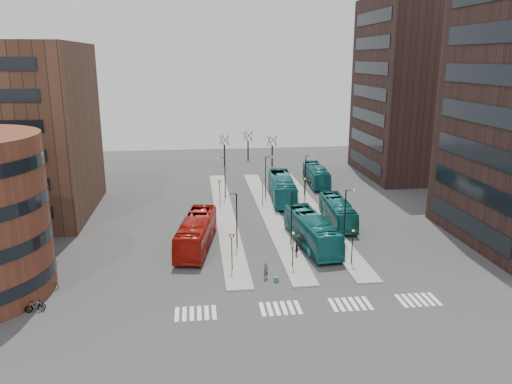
{
  "coord_description": "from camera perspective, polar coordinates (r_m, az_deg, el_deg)",
  "views": [
    {
      "loc": [
        -7.6,
        -32.92,
        20.07
      ],
      "look_at": [
        -0.73,
        22.7,
        5.0
      ],
      "focal_mm": 35.0,
      "sensor_mm": 36.0,
      "label": 1
    }
  ],
  "objects": [
    {
      "name": "commuter_a",
      "position": [
        55.23,
        -7.39,
        -5.4
      ],
      "size": [
        0.96,
        0.8,
        1.78
      ],
      "primitive_type": "imported",
      "rotation": [
        0.0,
        0.0,
        2.98
      ],
      "color": "black",
      "rests_on": "ground"
    },
    {
      "name": "ground",
      "position": [
        39.3,
        5.32,
        -15.73
      ],
      "size": [
        160.0,
        160.0,
        0.0
      ],
      "primitive_type": "plane",
      "color": "#303033",
      "rests_on": "ground"
    },
    {
      "name": "suitcase",
      "position": [
        46.94,
        2.32,
        -9.94
      ],
      "size": [
        0.43,
        0.36,
        0.49
      ],
      "primitive_type": "cube",
      "rotation": [
        0.0,
        0.0,
        0.12
      ],
      "color": "navy",
      "rests_on": "ground"
    },
    {
      "name": "tower_far",
      "position": [
        92.03,
        18.81,
        11.11
      ],
      "size": [
        20.12,
        20.0,
        30.0
      ],
      "color": "#2F1E1A",
      "rests_on": "ground"
    },
    {
      "name": "bicycle_mid",
      "position": [
        45.49,
        -23.93,
        -11.84
      ],
      "size": [
        1.69,
        0.93,
        0.98
      ],
      "primitive_type": "imported",
      "rotation": [
        0.0,
        0.0,
        1.88
      ],
      "color": "gray",
      "rests_on": "ground"
    },
    {
      "name": "teal_bus_b",
      "position": [
        72.54,
        2.98,
        0.46
      ],
      "size": [
        4.03,
        13.24,
        3.64
      ],
      "primitive_type": "imported",
      "rotation": [
        0.0,
        0.0,
        -0.08
      ],
      "color": "#15696C",
      "rests_on": "ground"
    },
    {
      "name": "traveller",
      "position": [
        47.37,
        1.13,
        -8.97
      ],
      "size": [
        0.69,
        0.63,
        1.58
      ],
      "primitive_type": "imported",
      "rotation": [
        0.0,
        0.0,
        0.56
      ],
      "color": "brown",
      "rests_on": "ground"
    },
    {
      "name": "crosswalk_stripes",
      "position": [
        43.05,
        6.5,
        -12.83
      ],
      "size": [
        22.35,
        2.4,
        0.01
      ],
      "color": "silver",
      "rests_on": "ground"
    },
    {
      "name": "bicycle_far",
      "position": [
        48.73,
        -22.69,
        -9.9
      ],
      "size": [
        1.92,
        1.27,
        0.95
      ],
      "primitive_type": "imported",
      "rotation": [
        0.0,
        0.0,
        1.96
      ],
      "color": "gray",
      "rests_on": "ground"
    },
    {
      "name": "teal_bus_c",
      "position": [
        63.22,
        9.3,
        -2.22
      ],
      "size": [
        3.07,
        11.02,
        3.04
      ],
      "primitive_type": "imported",
      "rotation": [
        0.0,
        0.0,
        -0.05
      ],
      "color": "#135F62",
      "rests_on": "ground"
    },
    {
      "name": "teal_bus_d",
      "position": [
        82.19,
        6.89,
        1.93
      ],
      "size": [
        3.18,
        11.35,
        3.13
      ],
      "primitive_type": "imported",
      "rotation": [
        0.0,
        0.0,
        -0.05
      ],
      "color": "#135D62",
      "rests_on": "ground"
    },
    {
      "name": "bicycle_near",
      "position": [
        45.71,
        -23.84,
        -11.76
      ],
      "size": [
        1.79,
        1.25,
        0.89
      ],
      "primitive_type": "imported",
      "rotation": [
        0.0,
        0.0,
        1.14
      ],
      "color": "gray",
      "rests_on": "ground"
    },
    {
      "name": "island_left",
      "position": [
        66.12,
        -3.6,
        -2.58
      ],
      "size": [
        2.5,
        45.0,
        0.15
      ],
      "primitive_type": "cube",
      "color": "gray",
      "rests_on": "ground"
    },
    {
      "name": "lamp_posts",
      "position": [
        63.94,
        2.41,
        0.09
      ],
      "size": [
        14.04,
        20.24,
        6.12
      ],
      "color": "black",
      "rests_on": "ground"
    },
    {
      "name": "commuter_c",
      "position": [
        54.42,
        4.91,
        -5.71
      ],
      "size": [
        0.9,
        1.21,
        1.67
      ],
      "primitive_type": "imported",
      "rotation": [
        0.0,
        0.0,
        4.42
      ],
      "color": "black",
      "rests_on": "ground"
    },
    {
      "name": "bare_trees",
      "position": [
        97.69,
        -0.9,
        4.82
      ],
      "size": [
        10.97,
        8.14,
        5.9
      ],
      "color": "black",
      "rests_on": "ground"
    },
    {
      "name": "teal_bus_a",
      "position": [
        55.35,
        6.39,
        -4.41
      ],
      "size": [
        4.06,
        12.53,
        3.43
      ],
      "primitive_type": "imported",
      "rotation": [
        0.0,
        0.0,
        0.1
      ],
      "color": "#135F60",
      "rests_on": "ground"
    },
    {
      "name": "red_bus",
      "position": [
        54.89,
        -6.83,
        -4.6
      ],
      "size": [
        4.93,
        12.58,
        3.42
      ],
      "primitive_type": "imported",
      "rotation": [
        0.0,
        0.0,
        -0.17
      ],
      "color": "#A3130C",
      "rests_on": "ground"
    },
    {
      "name": "commuter_b",
      "position": [
        52.35,
        4.66,
        -6.66
      ],
      "size": [
        0.66,
        0.95,
        1.5
      ],
      "primitive_type": "imported",
      "rotation": [
        0.0,
        0.0,
        1.2
      ],
      "color": "black",
      "rests_on": "ground"
    },
    {
      "name": "sign_poles",
      "position": [
        59.36,
        2.2,
        -2.27
      ],
      "size": [
        12.45,
        22.12,
        3.65
      ],
      "color": "black",
      "rests_on": "ground"
    },
    {
      "name": "island_right",
      "position": [
        67.84,
        6.58,
        -2.19
      ],
      "size": [
        2.5,
        45.0,
        0.15
      ],
      "primitive_type": "cube",
      "color": "gray",
      "rests_on": "ground"
    },
    {
      "name": "island_mid",
      "position": [
        66.72,
        1.56,
        -2.39
      ],
      "size": [
        2.5,
        45.0,
        0.15
      ],
      "primitive_type": "cube",
      "color": "gray",
      "rests_on": "ground"
    }
  ]
}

